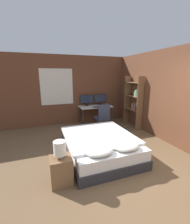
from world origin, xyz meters
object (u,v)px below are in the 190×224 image
at_px(computer_mouse, 104,106).
at_px(office_chair, 102,119).
at_px(bedside_lamp, 60,148).
at_px(desk, 96,108).
at_px(keyboard, 97,107).
at_px(monitor_right, 100,99).
at_px(bed, 100,145).
at_px(nightstand, 61,170).
at_px(bookshelf, 135,100).
at_px(monitor_left, 87,99).

bearing_deg(computer_mouse, office_chair, -117.22).
distance_m(bedside_lamp, desk, 3.59).
relative_size(keyboard, office_chair, 0.36).
bearing_deg(monitor_right, bed, -112.13).
bearing_deg(nightstand, keyboard, 57.66).
relative_size(nightstand, desk, 0.40).
distance_m(desk, bookshelf, 1.57).
height_order(desk, computer_mouse, computer_mouse).
height_order(monitor_right, office_chair, monitor_right).
relative_size(nightstand, bedside_lamp, 1.65).
relative_size(bed, desk, 1.53).
bearing_deg(bedside_lamp, computer_mouse, 54.06).
xyz_separation_m(bed, bedside_lamp, (-1.05, -0.70, 0.45)).
xyz_separation_m(monitor_right, office_chair, (-0.30, -0.97, -0.60)).
relative_size(keyboard, computer_mouse, 4.94).
relative_size(desk, keyboard, 3.78).
height_order(monitor_left, computer_mouse, monitor_left).
height_order(computer_mouse, bookshelf, bookshelf).
height_order(bedside_lamp, keyboard, bedside_lamp).
bearing_deg(nightstand, monitor_left, 65.42).
xyz_separation_m(nightstand, bookshelf, (3.05, 2.20, 0.77)).
distance_m(bedside_lamp, bookshelf, 3.77).
height_order(monitor_right, bookshelf, bookshelf).
distance_m(bed, monitor_right, 2.92).
bearing_deg(monitor_left, nightstand, -114.58).
height_order(bedside_lamp, desk, bedside_lamp).
height_order(monitor_left, office_chair, monitor_left).
distance_m(desk, office_chair, 0.79).
height_order(desk, monitor_left, monitor_left).
xyz_separation_m(bed, keyboard, (0.77, 2.17, 0.48)).
bearing_deg(bookshelf, nightstand, -144.17).
xyz_separation_m(bed, bookshelf, (2.00, 1.50, 0.77)).
relative_size(monitor_left, office_chair, 0.56).
height_order(nightstand, bookshelf, bookshelf).
bearing_deg(computer_mouse, monitor_right, 85.59).
relative_size(monitor_right, bookshelf, 0.28).
relative_size(nightstand, office_chair, 0.54).
bearing_deg(office_chair, keyboard, 89.37).
bearing_deg(monitor_right, monitor_left, 180.00).
distance_m(nightstand, bedside_lamp, 0.45).
relative_size(desk, bookshelf, 0.68).
relative_size(bedside_lamp, keyboard, 0.92).
bearing_deg(bookshelf, bed, -143.07).
bearing_deg(computer_mouse, bed, -115.42).
distance_m(bed, nightstand, 1.26).
distance_m(bed, bedside_lamp, 1.34).
relative_size(bedside_lamp, monitor_right, 0.59).
relative_size(nightstand, monitor_right, 0.97).
xyz_separation_m(desk, monitor_left, (-0.30, 0.23, 0.35)).
bearing_deg(nightstand, bedside_lamp, 0.00).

